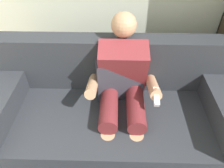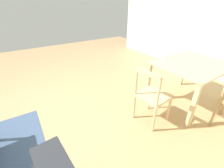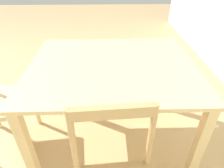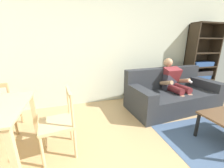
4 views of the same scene
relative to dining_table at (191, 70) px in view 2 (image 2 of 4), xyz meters
The scene contains 4 objects.
ground_plane 2.36m from the dining_table, 26.58° to the right, with size 9.16×9.16×0.00m, color tan.
wall_side 1.98m from the dining_table, 146.71° to the right, with size 0.12×5.22×2.68m, color beige.
dining_table is the anchor object (origin of this frame).
dining_chair_facing_couch 0.94m from the dining_table, ahead, with size 0.46×0.46×0.89m.
Camera 2 is at (0.42, 2.26, 1.68)m, focal length 24.29 mm.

